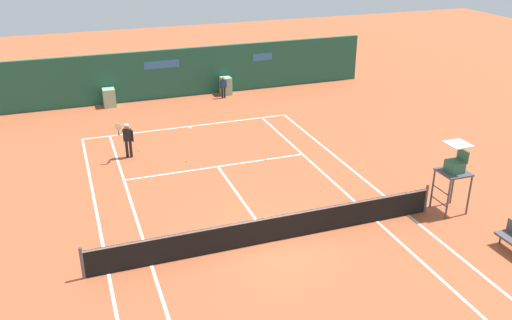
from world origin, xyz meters
name	(u,v)px	position (x,y,z in m)	size (l,w,h in m)	color
ground_plane	(265,233)	(0.00, 0.58, 0.00)	(80.00, 80.00, 0.01)	#B25633
tennis_net	(272,228)	(0.00, 0.00, 0.51)	(12.10, 0.10, 1.07)	#4C4C51
sponsor_back_wall	(167,75)	(0.00, 16.97, 1.39)	(25.00, 1.02, 2.87)	#1E5642
umpire_chair	(455,168)	(6.88, -0.21, 1.70)	(1.00, 1.00, 2.65)	#47474C
player_on_baseline	(127,138)	(-3.46, 8.72, 0.95)	(0.79, 0.64, 1.80)	black
ball_kid_right_post	(223,86)	(3.07, 15.77, 0.74)	(0.43, 0.19, 1.29)	black
tennis_ball_near_service_line	(266,160)	(2.18, 6.33, 0.03)	(0.07, 0.07, 0.07)	#CCE033
tennis_ball_mid_court	(187,161)	(-1.14, 7.39, 0.03)	(0.07, 0.07, 0.07)	#CCE033
tennis_ball_by_sideline	(139,150)	(-2.94, 9.35, 0.03)	(0.07, 0.07, 0.07)	#CCE033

